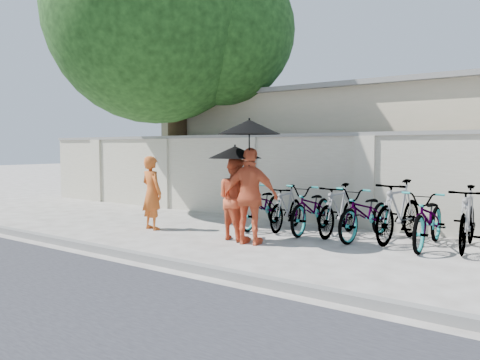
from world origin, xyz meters
The scene contains 18 objects.
ground centered at (0.00, 0.00, 0.00)m, with size 80.00×80.00×0.00m, color beige.
kerb centered at (0.00, -1.70, 0.06)m, with size 40.00×0.16×0.12m, color gray.
compound_wall centered at (1.00, 3.20, 1.00)m, with size 20.00×0.30×2.00m, color beige.
building_behind centered at (2.00, 7.00, 1.60)m, with size 14.00×6.00×3.20m, color tan.
shade_tree centered at (-3.66, 2.97, 5.10)m, with size 6.70×6.20×8.20m.
monk_left centered at (-1.67, 0.37, 0.78)m, with size 0.57×0.38×1.57m, color #C3551D.
monk_center centered at (0.43, 0.51, 0.78)m, with size 0.76×0.59×1.57m, color #CC4F2B.
parasol_center centered at (0.48, 0.43, 1.66)m, with size 1.00×1.00×0.89m.
monk_right centered at (0.92, 0.31, 0.87)m, with size 1.03×0.43×1.75m, color #D75931.
parasol_right centered at (0.94, 0.23, 2.11)m, with size 1.12×1.12×1.25m.
bike_0 centered at (0.13, 1.92, 0.50)m, with size 0.67×1.92×1.01m, color gray.
bike_1 centered at (0.71, 1.96, 0.48)m, with size 0.45×1.58×0.95m, color gray.
bike_2 centered at (1.29, 2.01, 0.51)m, with size 0.67×1.93×1.01m, color gray.
bike_3 centered at (1.87, 2.01, 0.52)m, with size 0.49×1.72×1.04m, color gray.
bike_4 centered at (2.45, 1.95, 0.51)m, with size 0.67×1.94×1.02m, color gray.
bike_5 centered at (3.03, 2.07, 0.58)m, with size 0.54×1.92×1.15m, color gray.
bike_6 centered at (3.61, 1.89, 0.51)m, with size 0.67×1.93×1.02m, color gray.
bike_7 centered at (4.19, 2.06, 0.55)m, with size 0.52×1.83×1.10m, color gray.
Camera 1 is at (5.62, -6.61, 1.75)m, focal length 35.00 mm.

